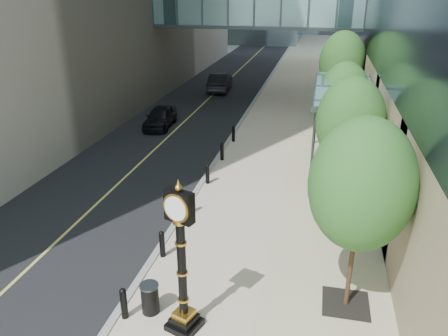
{
  "coord_description": "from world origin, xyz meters",
  "views": [
    {
      "loc": [
        2.29,
        -8.19,
        8.99
      ],
      "look_at": [
        -1.08,
        6.99,
        2.48
      ],
      "focal_mm": 35.0,
      "sensor_mm": 36.0,
      "label": 1
    }
  ],
  "objects_px": {
    "street_clock": "(182,270)",
    "pedestrian": "(336,153)",
    "car_near": "(160,117)",
    "car_far": "(220,82)",
    "trash_bin": "(150,299)"
  },
  "relations": [
    {
      "from": "street_clock",
      "to": "pedestrian",
      "type": "xyz_separation_m",
      "value": [
        4.26,
        12.97,
        -1.09
      ]
    },
    {
      "from": "pedestrian",
      "to": "car_near",
      "type": "height_order",
      "value": "pedestrian"
    },
    {
      "from": "car_near",
      "to": "car_far",
      "type": "distance_m",
      "value": 11.87
    },
    {
      "from": "street_clock",
      "to": "car_far",
      "type": "xyz_separation_m",
      "value": [
        -5.84,
        29.79,
        -1.16
      ]
    },
    {
      "from": "pedestrian",
      "to": "street_clock",
      "type": "bearing_deg",
      "value": 85.21
    },
    {
      "from": "street_clock",
      "to": "pedestrian",
      "type": "relative_size",
      "value": 2.66
    },
    {
      "from": "street_clock",
      "to": "car_far",
      "type": "relative_size",
      "value": 0.9
    },
    {
      "from": "car_far",
      "to": "trash_bin",
      "type": "bearing_deg",
      "value": 94.21
    },
    {
      "from": "street_clock",
      "to": "trash_bin",
      "type": "xyz_separation_m",
      "value": [
        -1.16,
        0.4,
        -1.48
      ]
    },
    {
      "from": "pedestrian",
      "to": "trash_bin",
      "type": "bearing_deg",
      "value": 80.05
    },
    {
      "from": "trash_bin",
      "to": "car_far",
      "type": "height_order",
      "value": "car_far"
    },
    {
      "from": "trash_bin",
      "to": "car_near",
      "type": "bearing_deg",
      "value": 109.28
    },
    {
      "from": "trash_bin",
      "to": "car_far",
      "type": "relative_size",
      "value": 0.18
    },
    {
      "from": "street_clock",
      "to": "trash_bin",
      "type": "bearing_deg",
      "value": -179.69
    },
    {
      "from": "pedestrian",
      "to": "car_near",
      "type": "xyz_separation_m",
      "value": [
        -11.59,
        5.05,
        -0.18
      ]
    }
  ]
}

